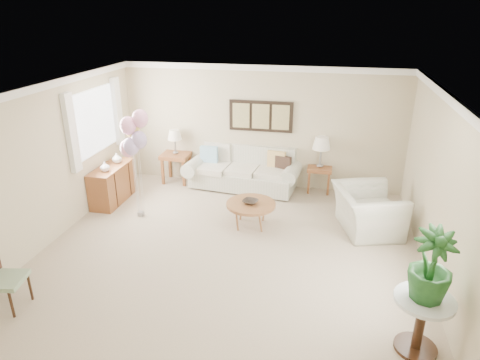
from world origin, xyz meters
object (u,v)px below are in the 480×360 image
(coffee_table, at_px, (251,205))
(accent_chair, at_px, (0,275))
(balloon_cluster, at_px, (133,135))
(armchair, at_px, (367,210))
(sofa, at_px, (244,172))

(coffee_table, bearing_deg, accent_chair, -133.72)
(balloon_cluster, bearing_deg, accent_chair, -102.57)
(coffee_table, relative_size, balloon_cluster, 0.43)
(armchair, bearing_deg, accent_chair, 106.43)
(coffee_table, relative_size, armchair, 0.75)
(armchair, distance_m, accent_chair, 5.71)
(sofa, relative_size, armchair, 2.15)
(coffee_table, distance_m, armchair, 2.04)
(coffee_table, bearing_deg, armchair, 7.64)
(balloon_cluster, bearing_deg, coffee_table, 1.22)
(sofa, relative_size, coffee_table, 2.86)
(armchair, distance_m, balloon_cluster, 4.32)
(sofa, distance_m, balloon_cluster, 2.71)
(accent_chair, bearing_deg, coffee_table, 46.28)
(sofa, height_order, balloon_cluster, balloon_cluster)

